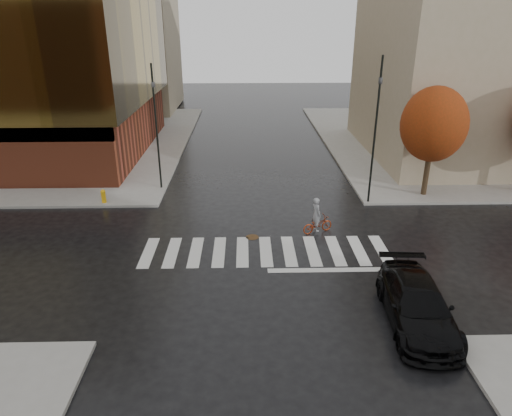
{
  "coord_description": "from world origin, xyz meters",
  "views": [
    {
      "loc": [
        -0.93,
        -18.5,
        10.19
      ],
      "look_at": [
        -0.45,
        1.02,
        2.0
      ],
      "focal_mm": 32.0,
      "sensor_mm": 36.0,
      "label": 1
    }
  ],
  "objects_px": {
    "traffic_light_ne": "(376,120)",
    "sedan": "(417,304)",
    "traffic_light_nw": "(156,119)",
    "fire_hydrant": "(103,195)",
    "cyclist": "(317,221)"
  },
  "relations": [
    {
      "from": "traffic_light_ne",
      "to": "sedan",
      "type": "bearing_deg",
      "value": 73.58
    },
    {
      "from": "sedan",
      "to": "traffic_light_nw",
      "type": "distance_m",
      "value": 18.49
    },
    {
      "from": "fire_hydrant",
      "to": "cyclist",
      "type": "bearing_deg",
      "value": -18.56
    },
    {
      "from": "cyclist",
      "to": "traffic_light_nw",
      "type": "distance_m",
      "value": 11.75
    },
    {
      "from": "sedan",
      "to": "traffic_light_nw",
      "type": "relative_size",
      "value": 0.69
    },
    {
      "from": "sedan",
      "to": "traffic_light_ne",
      "type": "height_order",
      "value": "traffic_light_ne"
    },
    {
      "from": "cyclist",
      "to": "traffic_light_nw",
      "type": "relative_size",
      "value": 0.25
    },
    {
      "from": "cyclist",
      "to": "fire_hydrant",
      "type": "xyz_separation_m",
      "value": [
        -11.91,
        4.0,
        -0.05
      ]
    },
    {
      "from": "traffic_light_nw",
      "to": "fire_hydrant",
      "type": "relative_size",
      "value": 9.43
    },
    {
      "from": "sedan",
      "to": "traffic_light_nw",
      "type": "height_order",
      "value": "traffic_light_nw"
    },
    {
      "from": "traffic_light_ne",
      "to": "fire_hydrant",
      "type": "distance_m",
      "value": 16.13
    },
    {
      "from": "traffic_light_ne",
      "to": "fire_hydrant",
      "type": "relative_size",
      "value": 10.2
    },
    {
      "from": "fire_hydrant",
      "to": "sedan",
      "type": "bearing_deg",
      "value": -38.79
    },
    {
      "from": "sedan",
      "to": "traffic_light_nw",
      "type": "bearing_deg",
      "value": 133.24
    },
    {
      "from": "cyclist",
      "to": "traffic_light_nw",
      "type": "height_order",
      "value": "traffic_light_nw"
    }
  ]
}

